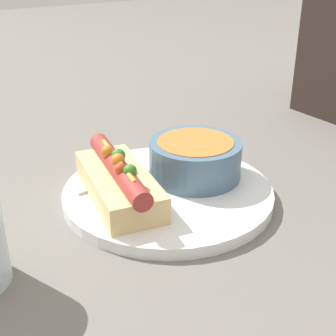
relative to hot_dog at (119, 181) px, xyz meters
name	(u,v)px	position (x,y,z in m)	size (l,w,h in m)	color
ground_plane	(168,198)	(0.01, 0.06, -0.04)	(4.00, 4.00, 0.00)	slate
dinner_plate	(168,193)	(0.01, 0.06, -0.03)	(0.27, 0.27, 0.01)	white
hot_dog	(119,181)	(0.00, 0.00, 0.00)	(0.18, 0.10, 0.06)	#E5C17F
soup_bowl	(195,157)	(0.00, 0.11, 0.01)	(0.12, 0.12, 0.05)	slate
spoon	(153,169)	(-0.04, 0.07, -0.02)	(0.03, 0.15, 0.01)	#B7B7BC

